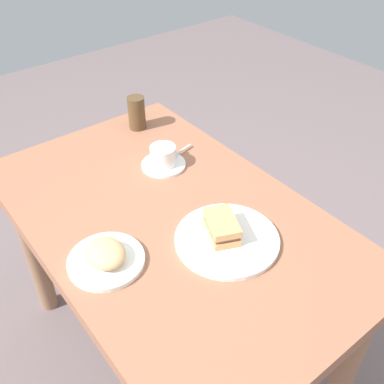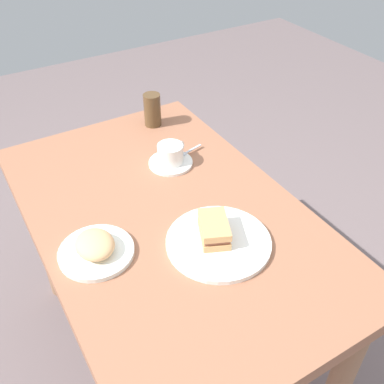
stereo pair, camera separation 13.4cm
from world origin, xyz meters
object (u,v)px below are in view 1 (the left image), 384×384
object	(u,v)px
sandwich_front	(222,227)
sandwich_plate	(227,239)
side_plate	(106,261)
spoon	(178,153)
dining_table	(171,241)
coffee_saucer	(164,165)
drinking_glass	(137,113)
coffee_cup	(163,155)

from	to	relation	value
sandwich_front	sandwich_plate	bearing A→B (deg)	-170.71
side_plate	sandwich_front	bearing A→B (deg)	-111.27
sandwich_plate	spoon	bearing A→B (deg)	-19.14
dining_table	coffee_saucer	bearing A→B (deg)	-30.97
coffee_saucer	drinking_glass	xyz separation A→B (m)	(0.27, -0.07, 0.06)
dining_table	side_plate	size ratio (longest dim) A/B	5.93
coffee_saucer	spoon	xyz separation A→B (m)	(0.02, -0.08, 0.01)
side_plate	drinking_glass	size ratio (longest dim) A/B	1.61
side_plate	sandwich_plate	bearing A→B (deg)	-114.21
spoon	side_plate	world-z (taller)	spoon
coffee_cup	drinking_glass	bearing A→B (deg)	-14.05
sandwich_front	coffee_saucer	size ratio (longest dim) A/B	0.93
coffee_cup	sandwich_plate	bearing A→B (deg)	170.00
spoon	drinking_glass	bearing A→B (deg)	1.82
dining_table	coffee_saucer	xyz separation A→B (m)	(0.21, -0.13, 0.12)
dining_table	spoon	world-z (taller)	spoon
drinking_glass	coffee_saucer	bearing A→B (deg)	165.67
sandwich_plate	side_plate	size ratio (longest dim) A/B	1.42
sandwich_front	spoon	xyz separation A→B (m)	(0.40, -0.15, -0.03)
sandwich_front	coffee_saucer	xyz separation A→B (m)	(0.38, -0.07, -0.04)
spoon	sandwich_front	bearing A→B (deg)	159.61
sandwich_plate	spoon	distance (m)	0.44
dining_table	sandwich_plate	xyz separation A→B (m)	(-0.19, -0.06, 0.12)
spoon	drinking_glass	world-z (taller)	drinking_glass
coffee_saucer	coffee_cup	xyz separation A→B (m)	(0.00, -0.00, 0.04)
coffee_cup	coffee_saucer	bearing A→B (deg)	111.76
side_plate	coffee_saucer	bearing A→B (deg)	-54.33
sandwich_plate	sandwich_front	bearing A→B (deg)	9.29
sandwich_plate	coffee_saucer	bearing A→B (deg)	-9.79
dining_table	coffee_cup	xyz separation A→B (m)	(0.21, -0.13, 0.16)
spoon	coffee_saucer	bearing A→B (deg)	104.02
coffee_saucer	sandwich_front	bearing A→B (deg)	169.26
spoon	drinking_glass	xyz separation A→B (m)	(0.25, 0.01, 0.05)
spoon	drinking_glass	size ratio (longest dim) A/B	0.79
coffee_saucer	coffee_cup	bearing A→B (deg)	-68.24
coffee_saucer	coffee_cup	size ratio (longest dim) A/B	1.33
sandwich_front	spoon	world-z (taller)	sandwich_front
sandwich_plate	spoon	xyz separation A→B (m)	(0.42, -0.14, 0.01)
coffee_cup	side_plate	xyz separation A→B (m)	(-0.26, 0.37, -0.04)
coffee_saucer	dining_table	bearing A→B (deg)	149.03
sandwich_plate	spoon	size ratio (longest dim) A/B	2.92
sandwich_plate	coffee_saucer	distance (m)	0.40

